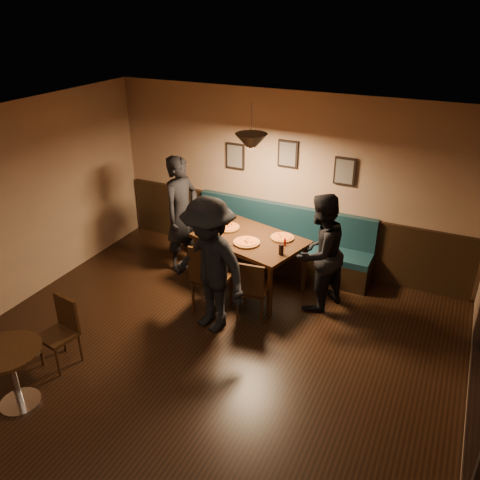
{
  "coord_description": "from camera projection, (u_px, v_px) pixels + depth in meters",
  "views": [
    {
      "loc": [
        2.47,
        -3.42,
        4.0
      ],
      "look_at": [
        -0.16,
        2.1,
        0.95
      ],
      "focal_mm": 36.49,
      "sensor_mm": 36.0,
      "label": 1
    }
  ],
  "objects": [
    {
      "name": "wainscot",
      "position": [
        284.0,
        233.0,
        8.08
      ],
      "size": [
        5.88,
        0.06,
        1.0
      ],
      "primitive_type": "cube",
      "color": "black",
      "rests_on": "ground"
    },
    {
      "name": "pizza_a",
      "position": [
        227.0,
        227.0,
        7.44
      ],
      "size": [
        0.48,
        0.48,
        0.04
      ],
      "primitive_type": "cylinder",
      "rotation": [
        0.0,
        0.0,
        0.36
      ],
      "color": "#C28224",
      "rests_on": "dining_table"
    },
    {
      "name": "diner_front",
      "position": [
        209.0,
        266.0,
        6.22
      ],
      "size": [
        1.36,
        1.03,
        1.86
      ],
      "primitive_type": "imported",
      "rotation": [
        0.0,
        0.0,
        -0.32
      ],
      "color": "black",
      "rests_on": "floor"
    },
    {
      "name": "picture_center",
      "position": [
        288.0,
        154.0,
        7.48
      ],
      "size": [
        0.32,
        0.04,
        0.42
      ],
      "primitive_type": "cube",
      "color": "black",
      "rests_on": "wall_back"
    },
    {
      "name": "pizza_c",
      "position": [
        282.0,
        237.0,
        7.13
      ],
      "size": [
        0.43,
        0.43,
        0.04
      ],
      "primitive_type": "cylinder",
      "rotation": [
        0.0,
        0.0,
        0.33
      ],
      "color": "#C37124",
      "rests_on": "dining_table"
    },
    {
      "name": "napkin_b",
      "position": [
        208.0,
        236.0,
        7.2
      ],
      "size": [
        0.19,
        0.19,
        0.01
      ],
      "primitive_type": "cube",
      "rotation": [
        0.0,
        0.0,
        -0.23
      ],
      "color": "#1C6924",
      "rests_on": "dining_table"
    },
    {
      "name": "dining_table",
      "position": [
        250.0,
        262.0,
        7.36
      ],
      "size": [
        1.76,
        1.37,
        0.83
      ],
      "primitive_type": "cube",
      "rotation": [
        0.0,
        0.0,
        -0.26
      ],
      "color": "black",
      "rests_on": "floor"
    },
    {
      "name": "picture_left",
      "position": [
        235.0,
        156.0,
        7.89
      ],
      "size": [
        0.32,
        0.04,
        0.42
      ],
      "primitive_type": "cube",
      "color": "black",
      "rests_on": "wall_back"
    },
    {
      "name": "soda_glass",
      "position": [
        281.0,
        249.0,
        6.67
      ],
      "size": [
        0.09,
        0.09,
        0.15
      ],
      "primitive_type": "cylinder",
      "rotation": [
        0.0,
        0.0,
        0.34
      ],
      "color": "black",
      "rests_on": "dining_table"
    },
    {
      "name": "pendant_lamp",
      "position": [
        251.0,
        143.0,
        6.54
      ],
      "size": [
        0.44,
        0.44,
        0.25
      ],
      "primitive_type": "cone",
      "rotation": [
        3.14,
        0.0,
        0.0
      ],
      "color": "black",
      "rests_on": "ceiling"
    },
    {
      "name": "chair_near_left",
      "position": [
        212.0,
        277.0,
        6.77
      ],
      "size": [
        0.47,
        0.47,
        1.05
      ],
      "primitive_type": null,
      "rotation": [
        0.0,
        0.0,
        0.01
      ],
      "color": "black",
      "rests_on": "floor"
    },
    {
      "name": "pizza_b",
      "position": [
        247.0,
        242.0,
        6.98
      ],
      "size": [
        0.49,
        0.49,
        0.04
      ],
      "primitive_type": "cylinder",
      "rotation": [
        0.0,
        0.0,
        -0.34
      ],
      "color": "orange",
      "rests_on": "dining_table"
    },
    {
      "name": "wall_back",
      "position": [
        287.0,
        181.0,
        7.7
      ],
      "size": [
        6.0,
        0.0,
        6.0
      ],
      "primitive_type": "plane",
      "rotation": [
        1.57,
        0.0,
        0.0
      ],
      "color": "#8C704F",
      "rests_on": "ground"
    },
    {
      "name": "cafe_table",
      "position": [
        14.0,
        378.0,
        5.2
      ],
      "size": [
        0.9,
        0.9,
        0.73
      ],
      "primitive_type": "cylinder",
      "rotation": [
        0.0,
        0.0,
        -0.37
      ],
      "color": "black",
      "rests_on": "floor"
    },
    {
      "name": "cafe_chair_far",
      "position": [
        58.0,
        334.0,
        5.77
      ],
      "size": [
        0.43,
        0.43,
        0.86
      ],
      "primitive_type": null,
      "rotation": [
        0.0,
        0.0,
        2.98
      ],
      "color": "black",
      "rests_on": "floor"
    },
    {
      "name": "picture_right",
      "position": [
        345.0,
        171.0,
        7.2
      ],
      "size": [
        0.32,
        0.04,
        0.42
      ],
      "primitive_type": "cube",
      "color": "black",
      "rests_on": "wall_back"
    },
    {
      "name": "floor",
      "position": [
        173.0,
        393.0,
        5.5
      ],
      "size": [
        7.0,
        7.0,
        0.0
      ],
      "primitive_type": "plane",
      "color": "black",
      "rests_on": "ground"
    },
    {
      "name": "booth_bench",
      "position": [
        278.0,
        240.0,
        7.86
      ],
      "size": [
        3.0,
        0.6,
        1.0
      ],
      "primitive_type": null,
      "color": "#0F232D",
      "rests_on": "ground"
    },
    {
      "name": "diner_left",
      "position": [
        182.0,
        214.0,
        7.68
      ],
      "size": [
        0.55,
        0.75,
        1.88
      ],
      "primitive_type": "imported",
      "rotation": [
        0.0,
        0.0,
        1.42
      ],
      "color": "black",
      "rests_on": "floor"
    },
    {
      "name": "tabasco_bottle",
      "position": [
        285.0,
        242.0,
        6.9
      ],
      "size": [
        0.03,
        0.03,
        0.13
      ],
      "primitive_type": "cylinder",
      "rotation": [
        0.0,
        0.0,
        0.09
      ],
      "color": "#870C04",
      "rests_on": "dining_table"
    },
    {
      "name": "ceiling",
      "position": [
        153.0,
        151.0,
        4.25
      ],
      "size": [
        7.0,
        7.0,
        0.0
      ],
      "primitive_type": "plane",
      "rotation": [
        3.14,
        0.0,
        0.0
      ],
      "color": "silver",
      "rests_on": "ground"
    },
    {
      "name": "cutlery_set",
      "position": [
        236.0,
        247.0,
        6.9
      ],
      "size": [
        0.17,
        0.06,
        0.0
      ],
      "primitive_type": "cube",
      "rotation": [
        0.0,
        0.0,
        1.82
      ],
      "color": "#BABABE",
      "rests_on": "dining_table"
    },
    {
      "name": "diner_right",
      "position": [
        320.0,
        253.0,
        6.69
      ],
      "size": [
        0.92,
        1.02,
        1.71
      ],
      "primitive_type": "imported",
      "rotation": [
        0.0,
        0.0,
        -1.98
      ],
      "color": "black",
      "rests_on": "floor"
    },
    {
      "name": "napkin_a",
      "position": [
        225.0,
        225.0,
        7.54
      ],
      "size": [
        0.22,
        0.22,
        0.01
      ],
      "primitive_type": "cube",
      "rotation": [
        0.0,
        0.0,
        0.46
      ],
      "color": "#217E3D",
      "rests_on": "dining_table"
    },
    {
      "name": "chair_near_right",
      "position": [
        253.0,
        288.0,
        6.64
      ],
      "size": [
        0.45,
        0.45,
        0.9
      ],
      "primitive_type": null,
      "rotation": [
        0.0,
        0.0,
        0.13
      ],
      "color": "black",
      "rests_on": "floor"
    }
  ]
}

